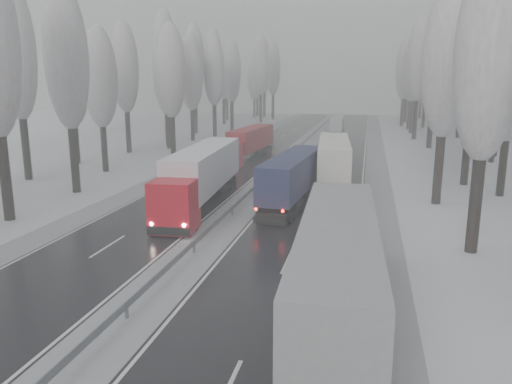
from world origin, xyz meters
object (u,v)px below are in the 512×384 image
at_px(box_truck_distant, 337,124).
at_px(truck_red_white, 201,173).
at_px(truck_cream_box, 334,158).
at_px(truck_red_red, 248,142).
at_px(truck_grey_tarp, 338,259).
at_px(truck_blue_box, 296,174).

xyz_separation_m(box_truck_distant, truck_red_white, (-6.26, -60.38, 1.19)).
height_order(truck_cream_box, truck_red_red, truck_cream_box).
relative_size(truck_grey_tarp, truck_cream_box, 1.04).
bearing_deg(truck_red_red, truck_blue_box, -62.66).
relative_size(truck_cream_box, truck_red_white, 0.96).
bearing_deg(truck_cream_box, truck_red_red, 127.14).
xyz_separation_m(truck_grey_tarp, box_truck_distant, (-4.92, 76.75, -1.21)).
bearing_deg(truck_blue_box, truck_cream_box, 76.89).
bearing_deg(truck_blue_box, truck_red_white, -151.50).
bearing_deg(truck_cream_box, box_truck_distant, 88.97).
bearing_deg(truck_red_red, truck_grey_tarp, -67.58).
height_order(truck_blue_box, truck_cream_box, truck_cream_box).
bearing_deg(truck_red_white, truck_grey_tarp, -59.75).
bearing_deg(truck_red_white, truck_cream_box, 45.29).
xyz_separation_m(truck_grey_tarp, truck_blue_box, (-4.46, 19.38, -0.31)).
bearing_deg(truck_grey_tarp, truck_red_red, 105.95).
relative_size(truck_grey_tarp, truck_red_white, 1.01).
relative_size(truck_blue_box, truck_cream_box, 0.92).
bearing_deg(truck_red_white, box_truck_distant, 80.01).
distance_m(truck_cream_box, box_truck_distant, 49.86).
height_order(truck_cream_box, truck_red_white, truck_red_white).
relative_size(truck_grey_tarp, truck_blue_box, 1.14).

